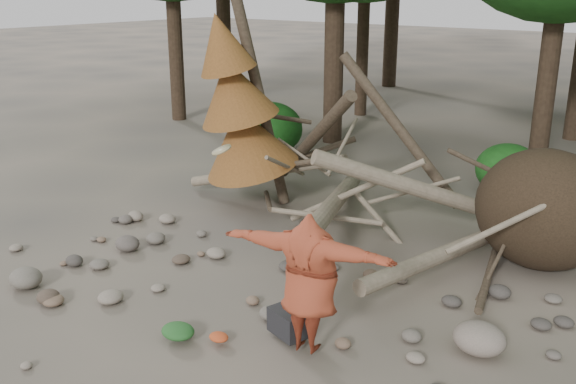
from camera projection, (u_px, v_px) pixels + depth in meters
The scene contains 12 objects.
ground at pixel (247, 320), 8.89m from camera, with size 120.00×120.00×0.00m, color #514C44.
deadfall_pile at pixel (507, 206), 10.60m from camera, with size 8.55×5.24×3.30m.
dead_conifer at pixel (239, 108), 12.58m from camera, with size 2.06×2.16×4.35m.
bush_left at pixel (269, 129), 17.28m from camera, with size 1.80×1.80×1.44m, color #144612.
bush_mid at pixel (508, 169), 14.10m from camera, with size 1.40×1.40×1.12m, color #1C5919.
frisbee_thrower at pixel (309, 283), 7.79m from camera, with size 2.55×1.02×2.49m.
backpack at pixel (288, 326), 8.40m from camera, with size 0.51×0.34×0.34m, color black.
cloth_green at pixel (178, 335), 8.36m from camera, with size 0.47×0.39×0.18m, color #235924.
cloth_orange at pixel (219, 340), 8.29m from camera, with size 0.27×0.22×0.10m, color #BC4620.
boulder_front_left at pixel (26, 278), 9.80m from camera, with size 0.53×0.47×0.32m, color slate.
boulder_mid_right at pixel (479, 338), 8.05m from camera, with size 0.67×0.60×0.40m, color gray.
boulder_mid_left at pixel (127, 244), 11.17m from camera, with size 0.44×0.40×0.27m, color #5C544E.
Camera 1 is at (5.30, -5.89, 4.45)m, focal length 40.00 mm.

